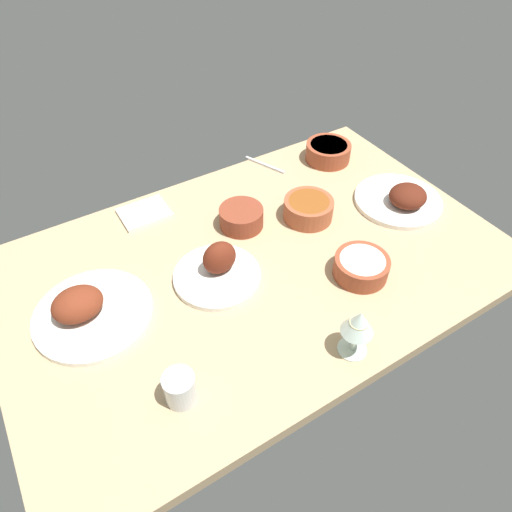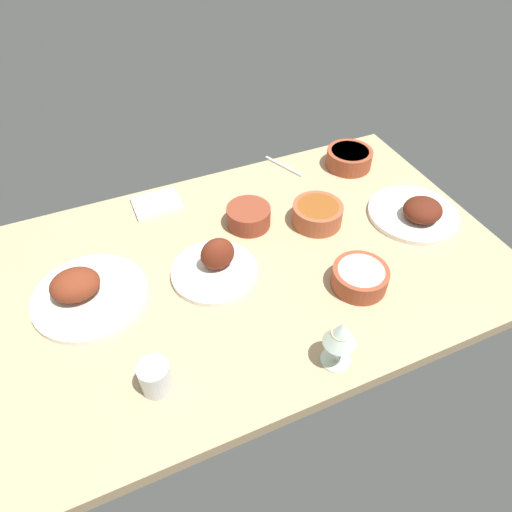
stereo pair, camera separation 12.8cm
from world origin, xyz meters
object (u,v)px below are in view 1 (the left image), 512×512
bowl_soup (308,208)px  plate_far_side (218,268)px  plate_near_viewer (402,199)px  water_tumbler (180,388)px  wine_glass (358,325)px  bowl_cream (361,266)px  folded_napkin (144,213)px  bowl_pasta (328,151)px  plate_center_main (87,310)px  bowl_onions (241,217)px  fork_loose (265,165)px

bowl_soup → plate_far_side: bearing=11.6°
plate_near_viewer → water_tumbler: size_ratio=3.49×
plate_near_viewer → wine_glass: 60.35cm
bowl_cream → folded_napkin: (40.60, -55.08, -2.55)cm
bowl_pasta → plate_center_main: bearing=14.7°
water_tumbler → folded_napkin: (-16.68, -62.91, -3.38)cm
bowl_cream → water_tumbler: bearing=7.8°
plate_far_side → plate_near_viewer: plate_far_side is taller
folded_napkin → bowl_cream: bearing=126.4°
bowl_onions → fork_loose: bearing=-135.0°
water_tumbler → fork_loose: size_ratio=0.48×
plate_far_side → wine_glass: wine_glass is taller
bowl_soup → bowl_pasta: bearing=-138.3°
bowl_onions → bowl_cream: bearing=116.4°
bowl_cream → folded_napkin: 68.48cm
bowl_onions → water_tumbler: size_ratio=1.67×
bowl_onions → water_tumbler: bearing=46.7°
bowl_soup → folded_napkin: bowl_soup is taller
folded_napkin → fork_loose: size_ratio=0.89×
bowl_onions → plate_far_side: bearing=42.6°
bowl_pasta → water_tumbler: 102.29cm
folded_napkin → plate_near_viewer: bearing=151.8°
bowl_pasta → bowl_cream: 56.64cm
plate_near_viewer → bowl_soup: bearing=-20.1°
water_tumbler → fork_loose: water_tumbler is taller
bowl_cream → folded_napkin: size_ratio=1.01×
bowl_cream → water_tumbler: water_tumbler is taller
bowl_soup → folded_napkin: 51.19cm
plate_near_viewer → bowl_onions: size_ratio=2.08×
plate_near_viewer → plate_center_main: 99.48cm
wine_glass → water_tumbler: size_ratio=1.76×
plate_center_main → water_tumbler: 34.15cm
plate_near_viewer → plate_center_main: (99.14, -8.12, 0.22)cm
plate_center_main → bowl_pasta: 98.32cm
bowl_onions → folded_napkin: 31.10cm
bowl_onions → bowl_pasta: same height
wine_glass → folded_napkin: size_ratio=0.95×
wine_glass → fork_loose: (-23.65, -75.81, -9.53)cm
plate_far_side → folded_napkin: (7.29, -35.16, -2.38)cm
plate_center_main → bowl_onions: 51.47cm
water_tumbler → fork_loose: (-63.29, -65.82, -3.58)cm
folded_napkin → fork_loose: folded_napkin is taller
plate_near_viewer → bowl_onions: (48.67, -18.17, 0.97)cm
plate_far_side → plate_center_main: bearing=-7.8°
bowl_onions → water_tumbler: (40.02, 42.54, 0.62)cm
bowl_cream → water_tumbler: size_ratio=1.87×
plate_far_side → bowl_pasta: bearing=-154.0°
bowl_onions → fork_loose: bowl_onions is taller
folded_napkin → bowl_onions: bearing=138.9°
plate_near_viewer → bowl_soup: 31.08cm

